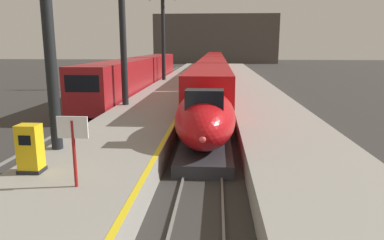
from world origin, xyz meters
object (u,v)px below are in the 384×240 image
(station_column_mid, at_px, (47,11))
(station_column_distant, at_px, (163,28))
(highspeed_train_main, at_px, (213,69))
(station_column_far, at_px, (122,22))
(ticket_machine_yellow, at_px, (30,150))
(departure_info_board, at_px, (73,137))
(regional_train_adjacent, at_px, (141,72))

(station_column_mid, height_order, station_column_distant, station_column_distant)
(station_column_distant, bearing_deg, station_column_mid, -90.00)
(station_column_mid, relative_size, station_column_distant, 0.86)
(highspeed_train_main, height_order, station_column_far, station_column_far)
(ticket_machine_yellow, bearing_deg, departure_info_board, -29.97)
(highspeed_train_main, bearing_deg, departure_info_board, -95.14)
(regional_train_adjacent, relative_size, station_column_far, 3.91)
(station_column_mid, xyz_separation_m, ticket_machine_yellow, (0.35, -2.70, -4.63))
(departure_info_board, bearing_deg, regional_train_adjacent, 98.34)
(regional_train_adjacent, xyz_separation_m, departure_info_board, (4.50, -30.67, 0.43))
(regional_train_adjacent, xyz_separation_m, ticket_machine_yellow, (2.55, -29.55, -0.34))
(station_column_mid, xyz_separation_m, departure_info_board, (2.30, -3.82, -3.86))
(station_column_far, height_order, station_column_distant, station_column_distant)
(departure_info_board, bearing_deg, station_column_far, 98.82)
(highspeed_train_main, height_order, departure_info_board, highspeed_train_main)
(station_column_mid, height_order, ticket_machine_yellow, station_column_mid)
(station_column_mid, relative_size, station_column_far, 0.95)
(station_column_far, distance_m, station_column_distant, 18.57)
(highspeed_train_main, height_order, station_column_distant, station_column_distant)
(highspeed_train_main, bearing_deg, station_column_far, -103.14)
(station_column_far, bearing_deg, station_column_mid, -90.00)
(highspeed_train_main, bearing_deg, station_column_distant, -131.34)
(station_column_far, relative_size, ticket_machine_yellow, 5.86)
(highspeed_train_main, distance_m, station_column_distant, 10.34)
(departure_info_board, bearing_deg, ticket_machine_yellow, 150.03)
(highspeed_train_main, relative_size, station_column_mid, 8.46)
(station_column_distant, xyz_separation_m, departure_info_board, (2.30, -33.36, -4.63))
(highspeed_train_main, distance_m, regional_train_adjacent, 12.40)
(highspeed_train_main, distance_m, station_column_mid, 36.99)
(highspeed_train_main, xyz_separation_m, station_column_far, (-5.90, -25.27, 4.70))
(station_column_mid, bearing_deg, highspeed_train_main, 80.75)
(station_column_mid, bearing_deg, ticket_machine_yellow, -82.61)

